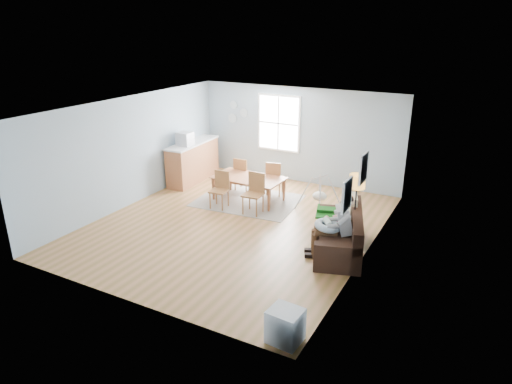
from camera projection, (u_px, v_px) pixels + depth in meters
The scene contains 22 objects.
room at pixel (235, 120), 9.63m from camera, with size 8.40×9.40×3.90m.
window at pixel (279, 123), 13.03m from camera, with size 1.32×0.08×1.62m.
pictures at pixel (355, 181), 7.65m from camera, with size 0.05×1.34×0.74m.
wall_plates at pixel (237, 113), 13.59m from camera, with size 0.67×0.02×0.66m.
sofa at pixel (341, 236), 9.20m from camera, with size 1.46×2.21×0.83m.
green_throw at pixel (339, 213), 9.76m from camera, with size 0.94×0.77×0.04m, color #135614.
beige_pillow at pixel (353, 207), 9.50m from camera, with size 0.13×0.48×0.48m, color #BDAB90.
father at pixel (336, 224), 8.81m from camera, with size 0.97×0.69×1.31m.
nursing_pillow at pixel (328, 226), 8.86m from camera, with size 0.52×0.52×0.14m, color silver.
infant at pixel (328, 221), 8.86m from camera, with size 0.26×0.34×0.13m.
toddler at pixel (339, 214), 9.25m from camera, with size 0.54×0.34×0.80m.
floor_lamp at pixel (357, 188), 8.99m from camera, with size 0.31×0.31×1.56m.
storage_cube at pixel (285, 326), 6.55m from camera, with size 0.50×0.45×0.52m.
rug at pixel (248, 200), 11.85m from camera, with size 2.56×1.94×0.01m, color #A39E95.
dining_table at pixel (248, 189), 11.74m from camera, with size 1.80×1.01×0.63m, color brown.
chair_sw at pixel (220, 187), 11.30m from camera, with size 0.45×0.45×0.92m.
chair_se at pixel (255, 190), 10.94m from camera, with size 0.47×0.47×1.00m.
chair_nw at pixel (242, 172), 12.38m from camera, with size 0.43×0.43×0.93m.
chair_ne at pixel (274, 176), 12.03m from camera, with size 0.50×0.50×0.94m.
counter at pixel (193, 161), 13.22m from camera, with size 0.72×2.07×1.14m.
monitor at pixel (185, 139), 12.62m from camera, with size 0.40×0.37×0.37m.
baby_swing at pixel (320, 195), 11.12m from camera, with size 1.12×1.13×0.87m.
Camera 1 is at (4.91, -8.22, 4.34)m, focal length 32.00 mm.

